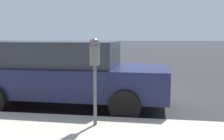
# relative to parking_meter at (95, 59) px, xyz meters

# --- Properties ---
(ground_plane) EXTENTS (220.00, 220.00, 0.00)m
(ground_plane) POSITION_rel_parking_meter_xyz_m (2.70, 0.10, -1.30)
(ground_plane) COLOR #2B2B2D
(parking_meter) EXTENTS (0.21, 0.19, 1.53)m
(parking_meter) POSITION_rel_parking_meter_xyz_m (0.00, 0.00, 0.00)
(parking_meter) COLOR #4C5156
(parking_meter) RESTS_ON sidewalk
(car_navy) EXTENTS (2.06, 4.66, 1.57)m
(car_navy) POSITION_rel_parking_meter_xyz_m (1.58, 1.02, -0.48)
(car_navy) COLOR #14193D
(car_navy) RESTS_ON ground_plane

